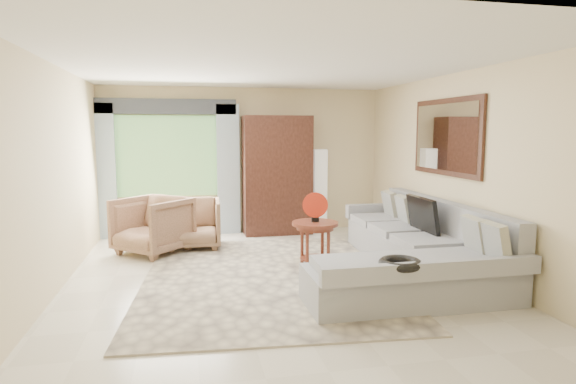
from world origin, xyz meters
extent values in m
plane|color=silver|center=(0.00, 0.00, 0.00)|extent=(6.00, 6.00, 0.00)
cube|color=beige|center=(-0.08, 0.13, 0.01)|extent=(3.30, 4.22, 0.02)
cube|color=#919399|center=(2.00, 0.50, 0.20)|extent=(0.90, 2.40, 0.40)
cube|color=#919399|center=(1.30, -1.10, 0.20)|extent=(2.30, 0.80, 0.40)
cube|color=#919399|center=(2.35, 0.10, 0.65)|extent=(0.20, 3.20, 0.50)
cube|color=#919399|center=(2.00, 1.78, 0.51)|extent=(0.90, 0.16, 0.22)
cube|color=#919399|center=(1.30, -1.55, 0.49)|extent=(2.30, 0.10, 0.18)
cube|color=black|center=(2.05, 0.15, 0.72)|extent=(0.14, 0.74, 0.48)
torus|color=black|center=(1.00, -1.43, 0.55)|extent=(0.43, 0.43, 0.09)
cylinder|color=#532616|center=(0.64, 0.45, 0.60)|extent=(0.62, 0.62, 0.04)
cylinder|color=#532616|center=(0.64, 0.45, 0.28)|extent=(0.41, 0.41, 0.56)
cylinder|color=red|center=(0.64, 0.45, 0.85)|extent=(0.33, 0.13, 0.34)
imported|color=#9D6B56|center=(-1.55, 1.68, 0.43)|extent=(1.31, 1.31, 0.86)
imported|color=#866049|center=(-0.94, 1.90, 0.39)|extent=(0.86, 0.89, 0.78)
imported|color=#999999|center=(-1.91, 2.47, 0.29)|extent=(0.61, 0.56, 0.58)
cube|color=black|center=(0.55, 2.72, 1.05)|extent=(1.20, 0.55, 2.10)
cube|color=silver|center=(1.35, 2.78, 0.75)|extent=(0.24, 0.24, 1.50)
cube|color=#669E59|center=(-1.35, 2.97, 1.40)|extent=(1.80, 0.04, 1.40)
cube|color=#9EB7CC|center=(-2.40, 2.88, 1.15)|extent=(0.40, 0.08, 2.30)
cube|color=#9EB7CC|center=(-0.30, 2.88, 1.15)|extent=(0.40, 0.08, 2.30)
cube|color=#1E232D|center=(-1.35, 2.90, 2.25)|extent=(2.40, 0.12, 0.26)
cube|color=black|center=(2.47, 0.35, 1.75)|extent=(0.04, 1.70, 1.05)
cube|color=white|center=(2.45, 0.35, 1.75)|extent=(0.02, 1.54, 0.90)
camera|label=1|loc=(-1.03, -5.68, 1.83)|focal=30.00mm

